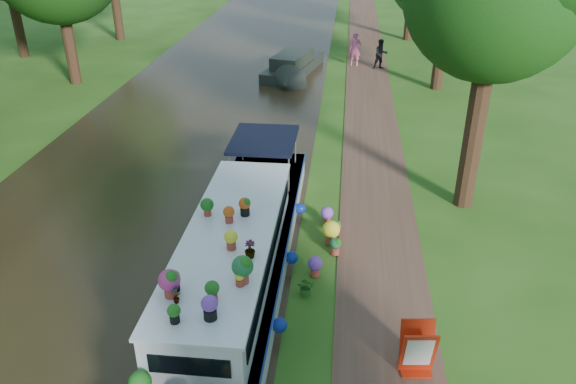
{
  "coord_description": "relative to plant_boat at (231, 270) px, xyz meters",
  "views": [
    {
      "loc": [
        0.1,
        -12.46,
        8.19
      ],
      "look_at": [
        -1.3,
        0.74,
        1.3
      ],
      "focal_mm": 35.0,
      "sensor_mm": 36.0,
      "label": 1
    }
  ],
  "objects": [
    {
      "name": "ground",
      "position": [
        2.25,
        2.33,
        -0.85
      ],
      "size": [
        100.0,
        100.0,
        0.0
      ],
      "primitive_type": "plane",
      "color": "#275114",
      "rests_on": "ground"
    },
    {
      "name": "plant_boat",
      "position": [
        0.0,
        0.0,
        0.0
      ],
      "size": [
        2.29,
        13.52,
        2.24
      ],
      "color": "silver",
      "rests_on": "canal_water"
    },
    {
      "name": "towpath",
      "position": [
        3.45,
        2.33,
        -0.84
      ],
      "size": [
        2.2,
        100.0,
        0.03
      ],
      "primitive_type": "cube",
      "color": "#4E3224",
      "rests_on": "ground"
    },
    {
      "name": "sandwich_board",
      "position": [
        3.96,
        -1.78,
        -0.34
      ],
      "size": [
        0.69,
        0.59,
        1.07
      ],
      "rotation": [
        0.0,
        0.0,
        0.11
      ],
      "color": "red",
      "rests_on": "towpath"
    },
    {
      "name": "pedestrian_dark",
      "position": [
        4.15,
        20.68,
        -0.03
      ],
      "size": [
        0.93,
        0.84,
        1.58
      ],
      "primitive_type": "imported",
      "rotation": [
        0.0,
        0.0,
        0.37
      ],
      "color": "black",
      "rests_on": "towpath"
    },
    {
      "name": "canal_water",
      "position": [
        -3.75,
        2.33,
        -0.84
      ],
      "size": [
        10.0,
        100.0,
        0.02
      ],
      "primitive_type": "cube",
      "color": "black",
      "rests_on": "ground"
    },
    {
      "name": "verge_plant",
      "position": [
        1.65,
        0.4,
        -0.62
      ],
      "size": [
        0.43,
        0.38,
        0.46
      ],
      "primitive_type": "imported",
      "rotation": [
        0.0,
        0.0,
        0.07
      ],
      "color": "#2C7222",
      "rests_on": "ground"
    },
    {
      "name": "second_boat",
      "position": [
        -0.5,
        18.94,
        -0.36
      ],
      "size": [
        2.97,
        6.5,
        1.2
      ],
      "rotation": [
        0.0,
        0.0,
        -0.23
      ],
      "color": "#222722",
      "rests_on": "canal_water"
    },
    {
      "name": "pedestrian_pink",
      "position": [
        2.75,
        21.22,
        0.08
      ],
      "size": [
        0.7,
        0.5,
        1.8
      ],
      "primitive_type": "imported",
      "rotation": [
        0.0,
        0.0,
        -0.11
      ],
      "color": "#C45064",
      "rests_on": "towpath"
    }
  ]
}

